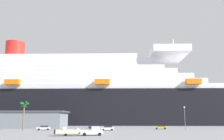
% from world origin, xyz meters
% --- Properties ---
extents(ground_plane, '(600.00, 600.00, 0.00)m').
position_xyz_m(ground_plane, '(0.00, 30.00, 0.00)').
color(ground_plane, gray).
extents(cruise_ship, '(251.43, 47.34, 55.85)m').
position_xyz_m(cruise_ship, '(-21.19, 71.08, 16.95)').
color(cruise_ship, black).
rests_on(cruise_ship, ground_plane).
extents(terminal_building, '(48.67, 20.94, 7.12)m').
position_xyz_m(terminal_building, '(-36.16, 29.40, 3.58)').
color(terminal_building, slate).
rests_on(terminal_building, ground_plane).
extents(pickup_truck, '(5.80, 2.80, 2.20)m').
position_xyz_m(pickup_truck, '(0.82, -18.59, 1.04)').
color(pickup_truck, white).
rests_on(pickup_truck, ground_plane).
extents(small_boat_on_trailer, '(7.69, 2.67, 2.15)m').
position_xyz_m(small_boat_on_trailer, '(-4.74, -19.25, 0.96)').
color(small_boat_on_trailer, '#595960').
rests_on(small_boat_on_trailer, ground_plane).
extents(palm_tree, '(3.59, 3.45, 10.07)m').
position_xyz_m(palm_tree, '(-24.57, 8.42, 8.05)').
color(palm_tree, brown).
rests_on(palm_tree, ground_plane).
extents(street_lamp, '(0.56, 0.56, 8.25)m').
position_xyz_m(street_lamp, '(32.06, 5.00, 5.35)').
color(street_lamp, slate).
rests_on(street_lamp, ground_plane).
extents(parked_car_yellow_taxi, '(5.00, 2.74, 1.58)m').
position_xyz_m(parked_car_yellow_taxi, '(25.75, 14.80, 0.83)').
color(parked_car_yellow_taxi, yellow).
rests_on(parked_car_yellow_taxi, ground_plane).
extents(parked_car_blue_suv, '(4.81, 2.69, 1.58)m').
position_xyz_m(parked_car_blue_suv, '(0.13, 20.93, 0.83)').
color(parked_car_blue_suv, '#264C99').
rests_on(parked_car_blue_suv, ground_plane).
extents(parked_car_silver_sedan, '(4.91, 2.53, 1.58)m').
position_xyz_m(parked_car_silver_sedan, '(-17.48, 9.20, 0.83)').
color(parked_car_silver_sedan, silver).
rests_on(parked_car_silver_sedan, ground_plane).
extents(parked_car_white_van, '(4.72, 2.44, 1.58)m').
position_xyz_m(parked_car_white_van, '(5.10, 6.03, 0.83)').
color(parked_car_white_van, white).
rests_on(parked_car_white_van, ground_plane).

